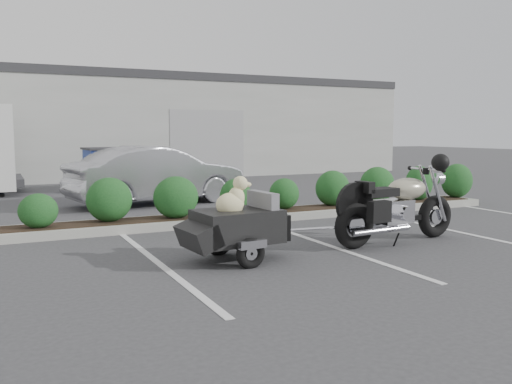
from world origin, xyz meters
name	(u,v)px	position (x,y,z in m)	size (l,w,h in m)	color
ground	(243,246)	(0.00, 0.00, 0.00)	(90.00, 90.00, 0.00)	#38383A
planter_kerb	(243,217)	(1.00, 2.20, 0.07)	(12.00, 1.00, 0.15)	#9E9E93
building	(80,126)	(0.00, 17.00, 2.00)	(26.00, 10.00, 4.00)	#9EA099
motorcycle	(398,208)	(2.30, -0.88, 0.57)	(2.48, 0.88, 1.43)	black
pet_trailer	(236,225)	(-0.49, -0.86, 0.50)	(1.99, 1.12, 1.18)	black
sedan	(157,175)	(0.18, 5.44, 0.71)	(1.50, 4.31, 1.42)	#AAABB2
dumpster	(119,169)	(-0.03, 8.93, 0.66)	(2.04, 1.45, 1.30)	navy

